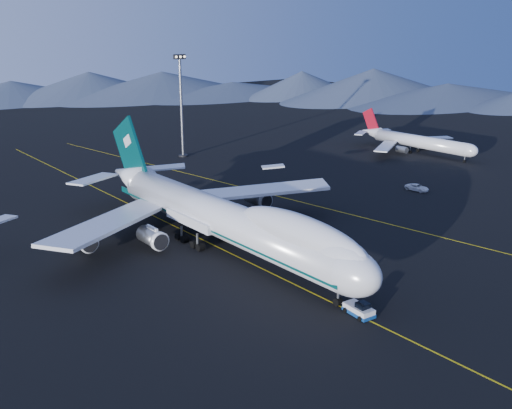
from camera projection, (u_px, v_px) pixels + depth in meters
ground at (223, 250)px, 97.45m from camera, size 500.00×500.00×0.00m
taxiway_line_main at (223, 250)px, 97.44m from camera, size 0.25×220.00×0.01m
taxiway_line_side at (308, 204)px, 123.01m from camera, size 28.08×198.09×0.01m
boeing_747 at (222, 217)px, 95.75m from camera, size 59.62×72.43×19.37m
pushback_tug at (359, 310)px, 75.19m from camera, size 2.88×4.55×1.88m
second_jet at (416, 141)px, 172.42m from camera, size 36.76×41.53×11.82m
service_van at (417, 188)px, 132.73m from camera, size 3.09×5.74×1.53m
floodlight_mast at (181, 106)px, 164.34m from camera, size 3.62×2.72×29.32m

